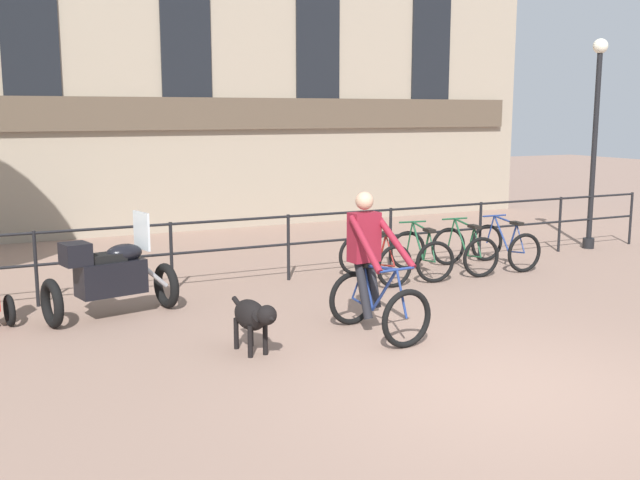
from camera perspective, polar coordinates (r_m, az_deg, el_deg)
name	(u,v)px	position (r m, az deg, el deg)	size (l,w,h in m)	color
ground_plane	(501,387)	(7.62, 13.65, -10.80)	(60.00, 60.00, 0.00)	#8E7060
canal_railing	(288,236)	(11.78, -2.43, 0.30)	(15.05, 0.05, 1.05)	black
building_facade	(181,18)	(17.21, -10.54, 16.27)	(18.00, 0.72, 9.32)	gray
cyclist_with_bike	(372,271)	(8.96, 3.97, -2.36)	(0.79, 1.23, 1.70)	black
dog	(253,316)	(8.28, -5.11, -5.81)	(0.34, 1.00, 0.62)	black
parked_motorcycle	(110,275)	(10.01, -15.72, -2.60)	(1.76, 0.96, 1.35)	black
parked_bicycle_near_lamp	(375,259)	(11.80, 4.19, -1.43)	(0.76, 1.17, 0.86)	black
parked_bicycle_mid_left	(421,254)	(12.24, 7.69, -1.08)	(0.81, 1.19, 0.86)	black
parked_bicycle_mid_right	(464,250)	(12.73, 10.93, -0.75)	(0.77, 1.17, 0.86)	black
parked_bicycle_far_end	(505,246)	(13.26, 13.93, -0.45)	(0.71, 1.14, 0.86)	black
street_lamp	(595,132)	(15.36, 20.23, 7.71)	(0.28, 0.28, 3.99)	black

